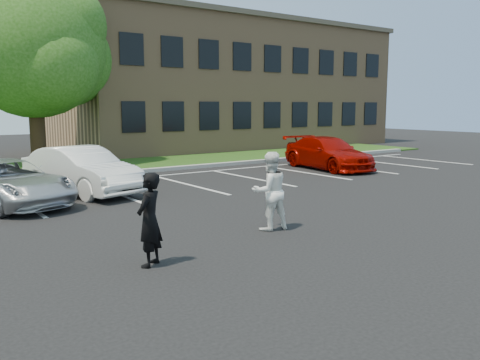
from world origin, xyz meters
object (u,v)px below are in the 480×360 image
man_white_shirt (270,191)px  car_white_sedan (81,171)px  car_silver_minivan (8,183)px  office_building (226,85)px  man_black_suit (149,220)px  car_red_compact (328,153)px  tree (34,49)px

man_white_shirt → car_white_sedan: size_ratio=0.39×
car_silver_minivan → car_white_sedan: 2.42m
man_white_shirt → car_white_sedan: (-1.87, 7.15, -0.14)m
car_silver_minivan → office_building: bearing=24.1°
office_building → man_white_shirt: size_ratio=12.65×
man_black_suit → office_building: bearing=-165.2°
office_building → man_white_shirt: bearing=-122.1°
man_black_suit → car_red_compact: 14.75m
man_black_suit → man_white_shirt: man_white_shirt is taller
man_white_shirt → car_red_compact: bearing=-132.6°
tree → car_silver_minivan: size_ratio=1.90×
man_black_suit → car_silver_minivan: (-0.83, 7.26, -0.18)m
office_building → tree: (-13.78, -4.50, 1.19)m
car_silver_minivan → car_red_compact: car_red_compact is taller
man_white_shirt → car_red_compact: size_ratio=0.37×
office_building → car_silver_minivan: 22.65m
car_silver_minivan → car_red_compact: size_ratio=0.96×
office_building → car_red_compact: office_building is taller
man_black_suit → car_silver_minivan: bearing=-121.5°
man_white_shirt → car_silver_minivan: man_white_shirt is taller
office_building → car_white_sedan: bearing=-137.5°
man_black_suit → car_silver_minivan: size_ratio=0.36×
car_silver_minivan → man_black_suit: bearing=-99.2°
car_white_sedan → office_building: bearing=27.2°
car_red_compact → car_silver_minivan: bearing=-169.5°
tree → car_white_sedan: size_ratio=1.93×
office_building → tree: 14.55m
tree → car_silver_minivan: tree is taller
tree → man_white_shirt: bearing=-87.3°
man_white_shirt → car_silver_minivan: bearing=-47.6°
car_silver_minivan → car_red_compact: 13.30m
car_silver_minivan → man_white_shirt: bearing=-72.7°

